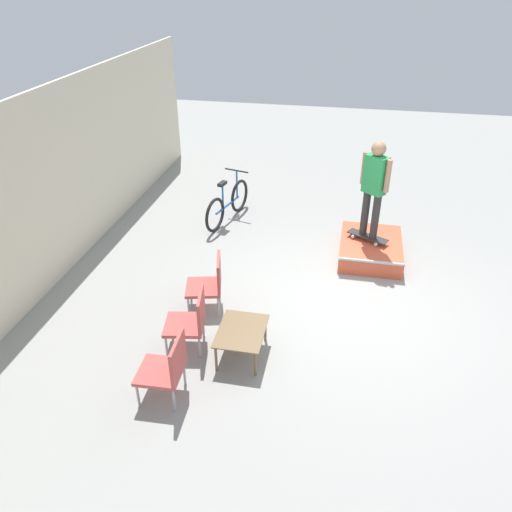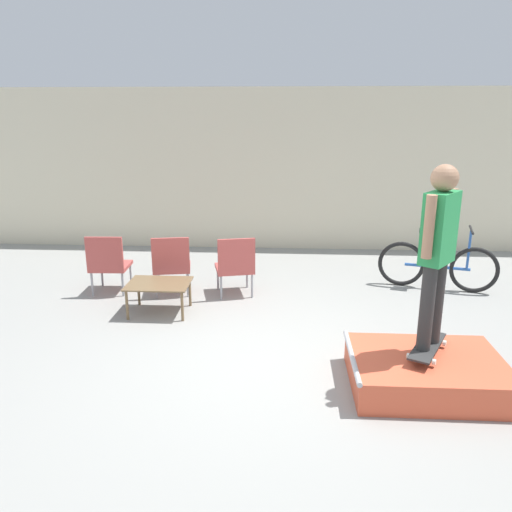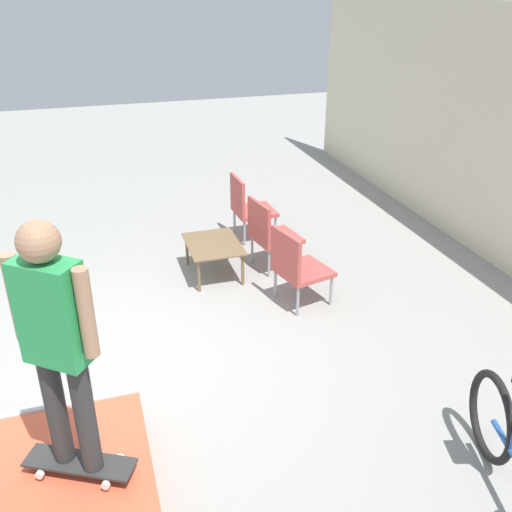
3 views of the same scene
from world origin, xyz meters
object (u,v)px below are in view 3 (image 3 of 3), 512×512
Objects in this scene: patio_chair_left at (248,206)px; patio_chair_right at (297,265)px; patio_chair_center at (270,232)px; person_skater at (56,333)px; coffee_table at (213,247)px; skateboard_on_ramp at (80,463)px; skate_ramp_box at (73,490)px.

patio_chair_right is (1.83, 0.00, 0.00)m from patio_chair_left.
patio_chair_center is at bearing -13.55° from patio_chair_right.
person_skater is 1.95× the size of patio_chair_right.
patio_chair_right reaches higher than coffee_table.
person_skater is at bearing 118.37° from patio_chair_right.
patio_chair_right is (0.91, 0.00, 0.00)m from patio_chair_center.
patio_chair_center is at bearing 80.30° from skateboard_on_ramp.
skateboard_on_ramp is 0.85× the size of patio_chair_center.
skate_ramp_box is at bearing -29.43° from coffee_table.
skateboard_on_ramp is 1.02m from person_skater.
patio_chair_center is (0.92, 0.00, 0.00)m from patio_chair_left.
patio_chair_left is 0.92m from patio_chair_center.
patio_chair_center is at bearing 141.32° from skate_ramp_box.
patio_chair_center is (-2.99, 2.30, -0.93)m from person_skater.
coffee_table is 0.92× the size of patio_chair_right.
patio_chair_left is at bearing -13.55° from patio_chair_right.
coffee_table is at bearing 89.75° from skateboard_on_ramp.
skateboard_on_ramp is at bearing 147.06° from patio_chair_left.
patio_chair_left is at bearing 148.57° from skate_ramp_box.
patio_chair_center reaches higher than coffee_table.
coffee_table is at bearing 78.50° from patio_chair_center.
patio_chair_left is at bearing 97.45° from person_skater.
person_skater is (0.00, -0.00, 1.02)m from skateboard_on_ramp.
coffee_table is (-3.00, 1.61, -1.04)m from person_skater.
coffee_table is at bearing 99.77° from person_skater.
person_skater is at bearing -28.17° from coffee_table.
person_skater is 4.63m from patio_chair_left.
patio_chair_right is at bearing 130.86° from skate_ramp_box.
skate_ramp_box is at bearing -151.60° from person_skater.
person_skater reaches higher than patio_chair_center.
skateboard_on_ramp is 0.85× the size of patio_chair_left.
patio_chair_right is (-2.06, 2.38, 0.32)m from skate_ramp_box.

